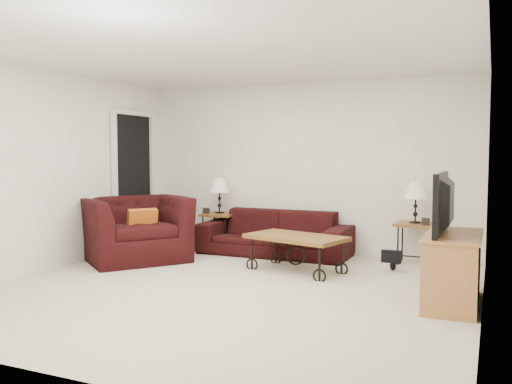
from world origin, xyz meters
TOP-DOWN VIEW (x-y plane):
  - ground at (0.00, 0.00)m, footprint 5.00×5.00m
  - wall_back at (0.00, 2.50)m, footprint 5.00×0.02m
  - wall_front at (0.00, -2.50)m, footprint 5.00×0.02m
  - wall_left at (-2.50, 0.00)m, footprint 0.02×5.00m
  - wall_right at (2.50, 0.00)m, footprint 0.02×5.00m
  - ceiling at (0.00, 0.00)m, footprint 5.00×5.00m
  - doorway at (-2.47, 1.65)m, footprint 0.08×0.94m
  - sofa at (-0.29, 2.02)m, footprint 2.17×0.85m
  - side_table_left at (-1.28, 2.20)m, footprint 0.54×0.54m
  - side_table_right at (1.64, 2.20)m, footprint 0.53×0.53m
  - lamp_left at (-1.28, 2.20)m, footprint 0.34×0.34m
  - lamp_right at (1.64, 2.20)m, footprint 0.33×0.33m
  - photo_frame_left at (-1.43, 2.05)m, footprint 0.11×0.04m
  - photo_frame_right at (1.79, 2.05)m, footprint 0.11×0.04m
  - coffee_table at (0.36, 1.10)m, footprint 1.33×0.95m
  - armchair at (-1.88, 0.88)m, footprint 1.73×1.76m
  - throw_pillow at (-1.73, 0.83)m, footprint 0.32×0.37m
  - tv_stand at (2.23, 0.35)m, footprint 0.47×1.14m
  - television at (2.21, 0.35)m, footprint 0.13×1.02m
  - backpack at (1.45, 1.65)m, footprint 0.40×0.32m

SIDE VIEW (x-z plane):
  - ground at x=0.00m, z-range 0.00..0.00m
  - coffee_table at x=0.36m, z-range 0.00..0.45m
  - backpack at x=1.45m, z-range 0.00..0.48m
  - side_table_right at x=1.64m, z-range 0.00..0.54m
  - side_table_left at x=-1.28m, z-range 0.00..0.54m
  - sofa at x=-0.29m, z-range 0.00..0.63m
  - tv_stand at x=2.23m, z-range 0.00..0.68m
  - armchair at x=-1.88m, z-range 0.00..0.86m
  - throw_pillow at x=-1.73m, z-range 0.32..0.72m
  - photo_frame_right at x=1.79m, z-range 0.54..0.63m
  - photo_frame_left at x=-1.43m, z-range 0.54..0.63m
  - lamp_right at x=1.64m, z-range 0.54..1.08m
  - lamp_left at x=-1.28m, z-range 0.54..1.08m
  - television at x=2.21m, z-range 0.68..1.27m
  - doorway at x=-2.47m, z-range 0.00..2.04m
  - wall_back at x=0.00m, z-range 0.00..2.50m
  - wall_front at x=0.00m, z-range 0.00..2.50m
  - wall_left at x=-2.50m, z-range 0.00..2.50m
  - wall_right at x=2.50m, z-range 0.00..2.50m
  - ceiling at x=0.00m, z-range 2.50..2.50m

